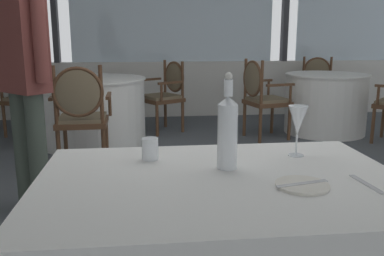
% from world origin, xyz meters
% --- Properties ---
extents(ground_plane, '(14.36, 14.36, 0.00)m').
position_xyz_m(ground_plane, '(0.00, 0.00, 0.00)').
color(ground_plane, '#4C5156').
extents(window_wall_far, '(11.05, 0.14, 2.94)m').
position_xyz_m(window_wall_far, '(-0.00, 3.64, 1.17)').
color(window_wall_far, silver).
rests_on(window_wall_far, ground_plane).
extents(side_plate, '(0.18, 0.18, 0.01)m').
position_xyz_m(side_plate, '(0.04, -1.65, 0.77)').
color(side_plate, silver).
rests_on(side_plate, foreground_table).
extents(butter_knife, '(0.19, 0.06, 0.00)m').
position_xyz_m(butter_knife, '(0.04, -1.65, 0.78)').
color(butter_knife, silver).
rests_on(butter_knife, foreground_table).
extents(dinner_fork, '(0.03, 0.18, 0.00)m').
position_xyz_m(dinner_fork, '(0.26, -1.65, 0.77)').
color(dinner_fork, silver).
rests_on(dinner_fork, foreground_table).
extents(water_bottle, '(0.07, 0.07, 0.36)m').
position_xyz_m(water_bottle, '(-0.17, -1.43, 0.91)').
color(water_bottle, white).
rests_on(water_bottle, foreground_table).
extents(wine_glass, '(0.08, 0.08, 0.21)m').
position_xyz_m(wine_glass, '(0.15, -1.30, 0.91)').
color(wine_glass, white).
rests_on(wine_glass, foreground_table).
extents(water_tumbler, '(0.07, 0.07, 0.09)m').
position_xyz_m(water_tumbler, '(-0.45, -1.28, 0.81)').
color(water_tumbler, white).
rests_on(water_tumbler, foreground_table).
extents(background_table_0, '(1.06, 1.06, 0.77)m').
position_xyz_m(background_table_0, '(1.87, 2.25, 0.38)').
color(background_table_0, white).
rests_on(background_table_0, ground_plane).
extents(dining_chair_0_1, '(0.62, 0.57, 0.93)m').
position_xyz_m(dining_chair_0_1, '(2.13, 3.17, 0.55)').
color(dining_chair_0_1, brown).
rests_on(dining_chair_0_1, ground_plane).
extents(dining_chair_0_2, '(0.56, 0.61, 0.97)m').
position_xyz_m(dining_chair_0_2, '(0.94, 2.02, 0.57)').
color(dining_chair_0_2, brown).
rests_on(dining_chair_0_2, ground_plane).
extents(background_table_1, '(1.26, 1.26, 0.77)m').
position_xyz_m(background_table_1, '(-1.08, 2.05, 0.38)').
color(background_table_1, white).
rests_on(background_table_1, ground_plane).
extents(dining_chair_1_0, '(0.54, 0.48, 1.00)m').
position_xyz_m(dining_chair_1_0, '(-1.05, 0.99, 0.58)').
color(dining_chair_1_0, brown).
rests_on(dining_chair_1_0, ground_plane).
extents(dining_chair_1_1, '(0.63, 0.65, 0.92)m').
position_xyz_m(dining_chair_1_1, '(-0.18, 2.60, 0.54)').
color(dining_chair_1_1, brown).
rests_on(dining_chair_1_1, ground_plane).
extents(dining_chair_1_2, '(0.62, 0.65, 0.99)m').
position_xyz_m(dining_chair_1_2, '(-2.01, 2.56, 0.57)').
color(dining_chair_1_2, brown).
rests_on(dining_chair_1_2, ground_plane).
extents(diner_person_0, '(0.41, 0.39, 1.77)m').
position_xyz_m(diner_person_0, '(-1.28, 0.10, 1.02)').
color(diner_person_0, '#424C42').
rests_on(diner_person_0, ground_plane).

